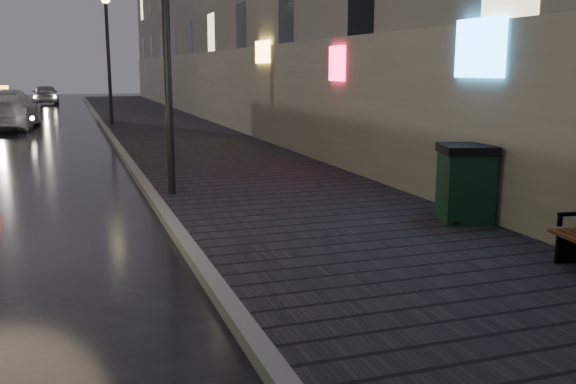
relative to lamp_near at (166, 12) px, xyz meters
name	(u,v)px	position (x,y,z in m)	size (l,w,h in m)	color
ground	(78,336)	(-1.85, -6.00, -3.49)	(120.00, 120.00, 0.00)	black
sidewalk	(164,127)	(2.05, 15.00, -3.41)	(4.60, 58.00, 0.15)	black
curb	(105,129)	(-0.35, 15.00, -3.41)	(0.20, 58.00, 0.15)	slate
lamp_near	(166,12)	(0.00, 0.00, 0.00)	(0.36, 0.36, 5.28)	black
lamp_far	(108,43)	(0.00, 16.00, 0.00)	(0.36, 0.36, 5.28)	black
trash_bin	(465,183)	(3.95, -3.74, -2.73)	(0.98, 0.98, 1.19)	black
taxi_mid	(6,109)	(-4.17, 17.07, -2.67)	(2.30, 5.66, 1.64)	white
car_far	(46,95)	(-3.05, 35.59, -2.80)	(1.62, 4.04, 1.38)	#939299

